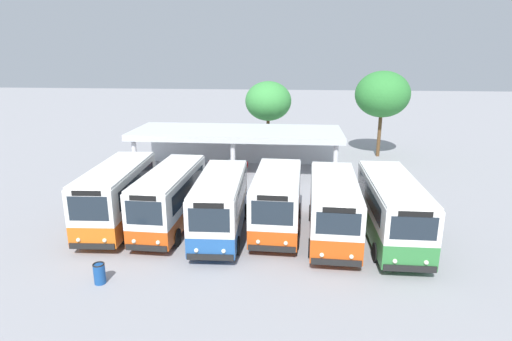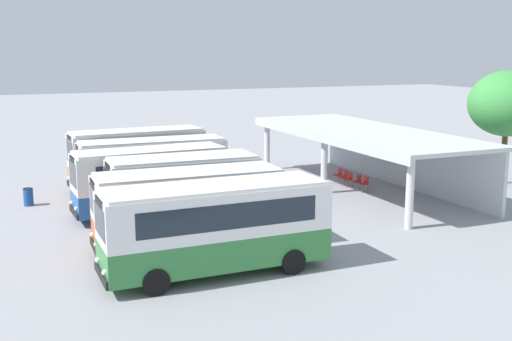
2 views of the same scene
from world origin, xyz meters
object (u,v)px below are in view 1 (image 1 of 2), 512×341
at_px(city_bus_far_end_green, 392,207).
at_px(waiting_chair_second_from_end, 219,165).
at_px(waiting_chair_fourth_seat, 237,166).
at_px(city_bus_second_in_row, 170,196).
at_px(city_bus_middle_cream, 220,203).
at_px(waiting_chair_middle_seat, 228,166).
at_px(city_bus_nearest_orange, 117,194).
at_px(waiting_chair_fifth_seat, 245,166).
at_px(city_bus_fifth_blue, 333,206).
at_px(city_bus_fourth_amber, 277,200).
at_px(litter_bin_apron, 99,273).
at_px(waiting_chair_end_by_column, 211,165).

distance_m(city_bus_far_end_green, waiting_chair_second_from_end, 16.16).
bearing_deg(waiting_chair_fourth_seat, city_bus_second_in_row, -100.66).
xyz_separation_m(city_bus_middle_cream, waiting_chair_middle_seat, (-1.50, 11.88, -1.24)).
distance_m(waiting_chair_second_from_end, waiting_chair_fourth_seat, 1.40).
relative_size(city_bus_nearest_orange, waiting_chair_fifth_seat, 8.81).
distance_m(city_bus_fifth_blue, waiting_chair_middle_seat, 13.92).
relative_size(city_bus_middle_cream, city_bus_fifth_blue, 0.98).
bearing_deg(city_bus_fourth_amber, waiting_chair_fifth_seat, 104.98).
bearing_deg(waiting_chair_fifth_seat, waiting_chair_fourth_seat, -179.48).
relative_size(city_bus_second_in_row, litter_bin_apron, 8.55).
distance_m(waiting_chair_end_by_column, waiting_chair_second_from_end, 0.70).
bearing_deg(city_bus_fourth_amber, waiting_chair_end_by_column, 117.22).
relative_size(city_bus_fourth_amber, waiting_chair_fourth_seat, 7.65).
bearing_deg(waiting_chair_fourth_seat, waiting_chair_end_by_column, 179.85).
xyz_separation_m(city_bus_fourth_amber, litter_bin_apron, (-7.13, -6.01, -1.33)).
bearing_deg(waiting_chair_fifth_seat, waiting_chair_middle_seat, -174.03).
distance_m(city_bus_nearest_orange, waiting_chair_end_by_column, 11.78).
distance_m(city_bus_far_end_green, waiting_chair_fourth_seat, 15.29).
height_order(city_bus_middle_cream, waiting_chair_middle_seat, city_bus_middle_cream).
bearing_deg(city_bus_fourth_amber, city_bus_fifth_blue, -12.10).
bearing_deg(city_bus_fifth_blue, city_bus_nearest_orange, 177.13).
bearing_deg(city_bus_fifth_blue, waiting_chair_fifth_seat, 116.47).
bearing_deg(city_bus_second_in_row, city_bus_fourth_amber, -0.94).
bearing_deg(city_bus_fourth_amber, city_bus_far_end_green, -5.74).
distance_m(city_bus_fifth_blue, waiting_chair_fifth_seat, 13.37).
bearing_deg(city_bus_middle_cream, waiting_chair_fourth_seat, 93.84).
xyz_separation_m(city_bus_nearest_orange, waiting_chair_end_by_column, (2.93, 11.33, -1.34)).
distance_m(waiting_chair_fifth_seat, litter_bin_apron, 17.79).
xyz_separation_m(city_bus_second_in_row, city_bus_fifth_blue, (8.74, -0.72, -0.02)).
bearing_deg(city_bus_far_end_green, city_bus_nearest_orange, 177.85).
relative_size(city_bus_far_end_green, waiting_chair_second_from_end, 9.33).
distance_m(city_bus_fifth_blue, city_bus_far_end_green, 2.91).
height_order(waiting_chair_middle_seat, waiting_chair_fifth_seat, same).
height_order(waiting_chair_middle_seat, waiting_chair_fourth_seat, same).
distance_m(city_bus_far_end_green, waiting_chair_end_by_column, 16.68).
relative_size(waiting_chair_middle_seat, litter_bin_apron, 0.96).
xyz_separation_m(city_bus_fourth_amber, waiting_chair_fifth_seat, (-3.02, 11.30, -1.26)).
relative_size(city_bus_fourth_amber, waiting_chair_second_from_end, 7.65).
xyz_separation_m(city_bus_fourth_amber, waiting_chair_fourth_seat, (-3.72, 11.29, -1.26)).
xyz_separation_m(city_bus_middle_cream, waiting_chair_fourth_seat, (-0.81, 12.02, -1.24)).
relative_size(city_bus_middle_cream, waiting_chair_second_from_end, 8.50).
bearing_deg(waiting_chair_end_by_column, waiting_chair_second_from_end, -4.38).
bearing_deg(waiting_chair_middle_seat, city_bus_second_in_row, -97.26).
xyz_separation_m(city_bus_second_in_row, litter_bin_apron, (-1.31, -6.11, -1.32)).
xyz_separation_m(city_bus_second_in_row, waiting_chair_middle_seat, (1.41, 11.05, -1.25)).
bearing_deg(city_bus_second_in_row, city_bus_fifth_blue, -4.71).
bearing_deg(city_bus_second_in_row, city_bus_far_end_green, -3.35).
distance_m(city_bus_middle_cream, waiting_chair_middle_seat, 12.04).
xyz_separation_m(city_bus_nearest_orange, waiting_chair_second_from_end, (3.62, 11.28, -1.34)).
xyz_separation_m(city_bus_fourth_amber, waiting_chair_middle_seat, (-4.42, 11.15, -1.26)).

